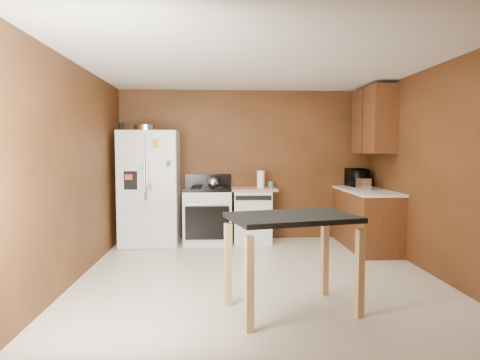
{
  "coord_description": "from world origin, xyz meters",
  "views": [
    {
      "loc": [
        -0.47,
        -4.95,
        1.5
      ],
      "look_at": [
        -0.17,
        0.85,
        1.09
      ],
      "focal_mm": 32.0,
      "sensor_mm": 36.0,
      "label": 1
    }
  ],
  "objects": [
    {
      "name": "roasting_pan",
      "position": [
        -1.6,
        1.89,
        1.85
      ],
      "size": [
        0.38,
        0.38,
        0.09
      ],
      "primitive_type": "cylinder",
      "color": "silver",
      "rests_on": "refrigerator"
    },
    {
      "name": "green_canister",
      "position": [
        0.39,
        2.03,
        0.94
      ],
      "size": [
        0.12,
        0.12,
        0.1
      ],
      "primitive_type": "cylinder",
      "rotation": [
        0.0,
        0.0,
        -0.41
      ],
      "color": "#3B9A5D",
      "rests_on": "dishwasher"
    },
    {
      "name": "floor",
      "position": [
        0.0,
        0.0,
        0.0
      ],
      "size": [
        4.5,
        4.5,
        0.0
      ],
      "primitive_type": "plane",
      "color": "silver",
      "rests_on": "ground"
    },
    {
      "name": "pen_cup",
      "position": [
        -1.96,
        1.77,
        1.86
      ],
      "size": [
        0.08,
        0.08,
        0.13
      ],
      "primitive_type": "cylinder",
      "color": "black",
      "rests_on": "refrigerator"
    },
    {
      "name": "right_cabinets",
      "position": [
        1.84,
        1.48,
        0.91
      ],
      "size": [
        0.63,
        1.58,
        2.45
      ],
      "color": "brown",
      "rests_on": "ground"
    },
    {
      "name": "island",
      "position": [
        0.21,
        -1.08,
        0.76
      ],
      "size": [
        1.27,
        1.0,
        0.91
      ],
      "color": "black",
      "rests_on": "ground"
    },
    {
      "name": "wall_front",
      "position": [
        0.0,
        -2.25,
        1.25
      ],
      "size": [
        4.2,
        0.0,
        4.2
      ],
      "primitive_type": "plane",
      "rotation": [
        -1.57,
        0.0,
        0.0
      ],
      "color": "brown",
      "rests_on": "ground"
    },
    {
      "name": "paper_towel",
      "position": [
        0.21,
        1.87,
        1.03
      ],
      "size": [
        0.15,
        0.15,
        0.28
      ],
      "primitive_type": "cylinder",
      "rotation": [
        0.0,
        0.0,
        0.29
      ],
      "color": "white",
      "rests_on": "dishwasher"
    },
    {
      "name": "wall_back",
      "position": [
        0.0,
        2.25,
        1.25
      ],
      "size": [
        4.2,
        0.0,
        4.2
      ],
      "primitive_type": "plane",
      "rotation": [
        1.57,
        0.0,
        0.0
      ],
      "color": "brown",
      "rests_on": "ground"
    },
    {
      "name": "ceiling",
      "position": [
        0.0,
        0.0,
        2.5
      ],
      "size": [
        4.5,
        4.5,
        0.0
      ],
      "primitive_type": "plane",
      "rotation": [
        3.14,
        0.0,
        0.0
      ],
      "color": "white",
      "rests_on": "ground"
    },
    {
      "name": "dishwasher",
      "position": [
        0.08,
        1.95,
        0.45
      ],
      "size": [
        0.78,
        0.63,
        0.89
      ],
      "color": "white",
      "rests_on": "ground"
    },
    {
      "name": "refrigerator",
      "position": [
        -1.55,
        1.86,
        0.9
      ],
      "size": [
        0.9,
        0.8,
        1.8
      ],
      "color": "white",
      "rests_on": "ground"
    },
    {
      "name": "microwave",
      "position": [
        1.84,
        2.05,
        1.03
      ],
      "size": [
        0.37,
        0.51,
        0.27
      ],
      "primitive_type": "imported",
      "rotation": [
        0.0,
        0.0,
        1.65
      ],
      "color": "black",
      "rests_on": "right_cabinets"
    },
    {
      "name": "kettle",
      "position": [
        -0.55,
        1.78,
        0.99
      ],
      "size": [
        0.17,
        0.17,
        0.17
      ],
      "primitive_type": "sphere",
      "color": "silver",
      "rests_on": "gas_range"
    },
    {
      "name": "wall_right",
      "position": [
        2.1,
        0.0,
        1.25
      ],
      "size": [
        0.0,
        4.5,
        4.5
      ],
      "primitive_type": "plane",
      "rotation": [
        1.57,
        0.0,
        -1.57
      ],
      "color": "brown",
      "rests_on": "ground"
    },
    {
      "name": "toaster",
      "position": [
        1.74,
        1.43,
        0.99
      ],
      "size": [
        0.17,
        0.25,
        0.18
      ],
      "primitive_type": "cube",
      "rotation": [
        0.0,
        0.0,
        0.07
      ],
      "color": "silver",
      "rests_on": "right_cabinets"
    },
    {
      "name": "gas_range",
      "position": [
        -0.64,
        1.92,
        0.46
      ],
      "size": [
        0.76,
        0.68,
        1.1
      ],
      "color": "white",
      "rests_on": "ground"
    },
    {
      "name": "wall_left",
      "position": [
        -2.1,
        0.0,
        1.25
      ],
      "size": [
        0.0,
        4.5,
        4.5
      ],
      "primitive_type": "plane",
      "rotation": [
        1.57,
        0.0,
        1.57
      ],
      "color": "brown",
      "rests_on": "ground"
    }
  ]
}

